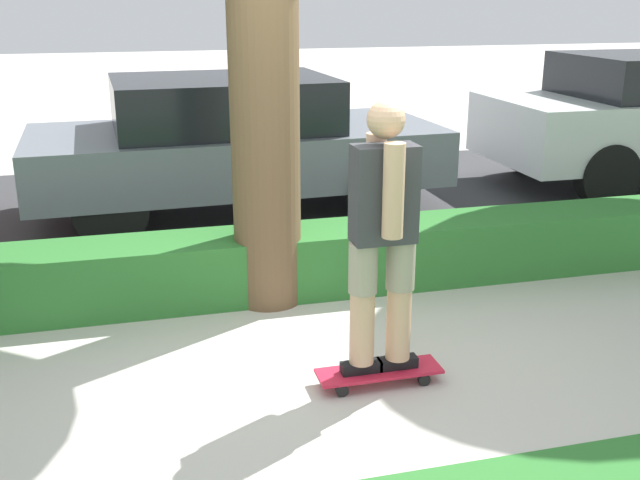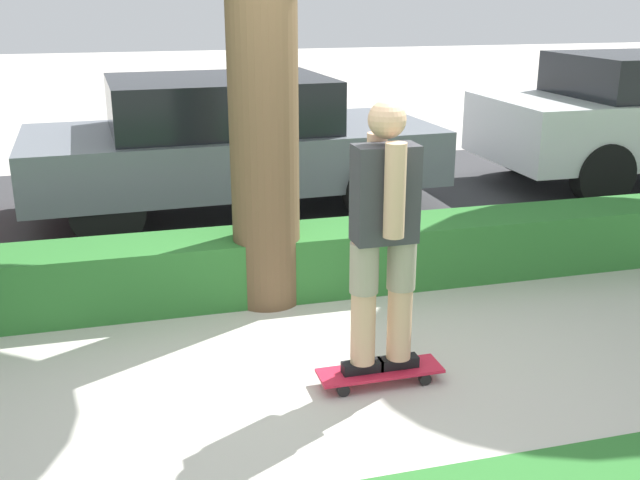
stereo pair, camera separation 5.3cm
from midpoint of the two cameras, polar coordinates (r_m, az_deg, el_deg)
The scene contains 6 objects.
ground_plane at distance 4.85m, azimuth 0.47°, elevation -11.03°, with size 60.00×60.00×0.00m, color #BCB7AD.
street_asphalt at distance 8.69m, azimuth -6.76°, elevation 2.29°, with size 18.51×5.00×0.01m.
hedge_row at distance 6.17m, azimuth -3.40°, elevation -1.80°, with size 18.51×0.60×0.53m.
skateboard at distance 4.86m, azimuth 4.84°, elevation -10.02°, with size 0.80×0.24×0.10m.
skater_person at distance 4.49m, azimuth 5.15°, elevation 0.50°, with size 0.50×0.44×1.71m.
parked_car_middle at distance 8.46m, azimuth -6.46°, elevation 7.45°, with size 4.56×2.17×1.52m.
Camera 1 is at (-1.08, -4.09, 2.37)m, focal length 42.00 mm.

